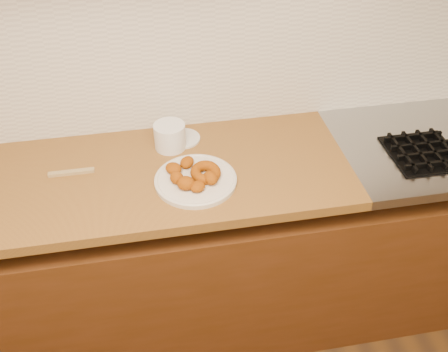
{
  "coord_description": "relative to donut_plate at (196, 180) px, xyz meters",
  "views": [
    {
      "loc": [
        -0.25,
        0.15,
        2.1
      ],
      "look_at": [
        0.01,
        1.58,
        0.93
      ],
      "focal_mm": 42.0,
      "sensor_mm": 36.0,
      "label": 1
    }
  ],
  "objects": [
    {
      "name": "plastic_tub",
      "position": [
        -0.07,
        0.23,
        0.04
      ],
      "size": [
        0.13,
        0.13,
        0.1
      ],
      "primitive_type": "cylinder",
      "rotation": [
        0.0,
        0.0,
        -0.08
      ],
      "color": "white",
      "rests_on": "butcher_block"
    },
    {
      "name": "base_cabinet",
      "position": [
        0.09,
        0.09,
        -0.52
      ],
      "size": [
        3.6,
        0.6,
        0.77
      ],
      "primitive_type": "cube",
      "color": "#4E2711",
      "rests_on": "floor"
    },
    {
      "name": "fried_dough_chunks",
      "position": [
        -0.02,
        -0.01,
        0.03
      ],
      "size": [
        0.19,
        0.22,
        0.05
      ],
      "color": "#933F00",
      "rests_on": "donut_plate"
    },
    {
      "name": "wall_back",
      "position": [
        0.09,
        0.4,
        0.44
      ],
      "size": [
        4.0,
        0.02,
        2.7
      ],
      "primitive_type": "cube",
      "color": "tan",
      "rests_on": "ground"
    },
    {
      "name": "wooden_utensil",
      "position": [
        -0.44,
        0.13,
        -0.0
      ],
      "size": [
        0.17,
        0.02,
        0.01
      ],
      "primitive_type": "cube",
      "rotation": [
        0.0,
        0.0,
        -0.0
      ],
      "color": "#9E8353",
      "rests_on": "butcher_block"
    },
    {
      "name": "butcher_block",
      "position": [
        -0.56,
        0.09,
        -0.03
      ],
      "size": [
        2.3,
        0.62,
        0.04
      ],
      "primitive_type": "cube",
      "color": "brown",
      "rests_on": "base_cabinet"
    },
    {
      "name": "backsplash",
      "position": [
        0.09,
        0.39,
        0.29
      ],
      "size": [
        3.6,
        0.02,
        0.6
      ],
      "primitive_type": "cube",
      "color": "beige",
      "rests_on": "wall_back"
    },
    {
      "name": "donut_plate",
      "position": [
        0.0,
        0.0,
        0.0
      ],
      "size": [
        0.3,
        0.3,
        0.02
      ],
      "primitive_type": "cylinder",
      "color": "beige",
      "rests_on": "butcher_block"
    },
    {
      "name": "ring_donut",
      "position": [
        0.04,
        0.0,
        0.03
      ],
      "size": [
        0.15,
        0.15,
        0.05
      ],
      "primitive_type": "torus",
      "rotation": [
        0.1,
        0.0,
        0.4
      ],
      "color": "#933F00",
      "rests_on": "donut_plate"
    },
    {
      "name": "brass_jar_lid",
      "position": [
        -0.05,
        0.3,
        -0.0
      ],
      "size": [
        0.08,
        0.08,
        0.01
      ],
      "primitive_type": "cylinder",
      "rotation": [
        0.0,
        0.0,
        -0.31
      ],
      "color": "#A97B25",
      "rests_on": "butcher_block"
    },
    {
      "name": "tub_lid",
      "position": [
        -0.01,
        0.28,
        -0.0
      ],
      "size": [
        0.17,
        0.17,
        0.01
      ],
      "primitive_type": "cylinder",
      "rotation": [
        0.0,
        0.0,
        -0.23
      ],
      "color": "silver",
      "rests_on": "butcher_block"
    }
  ]
}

